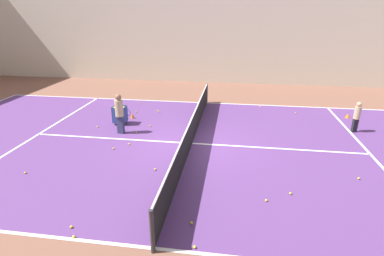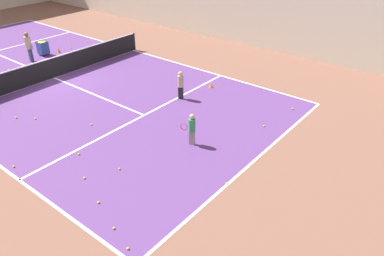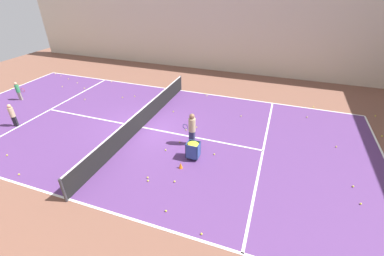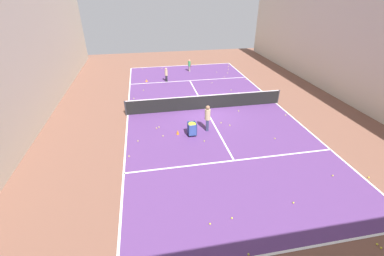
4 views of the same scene
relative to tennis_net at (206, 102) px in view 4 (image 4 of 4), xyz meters
The scene contains 57 objects.
ground_plane 0.57m from the tennis_net, ahead, with size 38.89×38.89×0.00m, color brown.
court_playing_area 0.57m from the tennis_net, ahead, with size 11.43×24.07×0.00m.
line_baseline_near 12.05m from the tennis_net, 90.00° to the right, with size 11.43×0.10×0.00m, color white.
line_baseline_far 12.05m from the tennis_net, 90.00° to the left, with size 11.43×0.10×0.00m, color white.
line_sideline_left 5.74m from the tennis_net, behind, with size 0.10×24.07×0.00m, color white.
line_sideline_right 5.74m from the tennis_net, ahead, with size 0.10×24.07×0.00m, color white.
line_service_near 6.64m from the tennis_net, 90.00° to the right, with size 11.43×0.10×0.00m, color white.
line_service_far 6.64m from the tennis_net, 90.00° to the left, with size 11.43×0.10×0.00m, color white.
line_centre_service 0.56m from the tennis_net, ahead, with size 0.10×13.24×0.00m, color white.
hall_enclosure_left 11.80m from the tennis_net, behind, with size 0.15×35.19×8.55m.
hall_enclosure_right 11.80m from the tennis_net, ahead, with size 0.15×35.19×8.55m.
tennis_net is the anchor object (origin of this frame).
player_near_baseline 9.65m from the tennis_net, 92.98° to the right, with size 0.31×0.58×1.27m.
coach_at_net 3.26m from the tennis_net, 78.63° to the left, with size 0.40×0.70×1.72m.
child_midcourt 7.15m from the tennis_net, 71.67° to the right, with size 0.34×0.34×1.35m.
ball_cart 3.99m from the tennis_net, 64.69° to the left, with size 0.51×0.58×0.87m.
training_cone_0 8.27m from the tennis_net, 59.79° to the right, with size 0.22×0.22×0.21m, color orange.
training_cone_1 4.22m from the tennis_net, 52.44° to the left, with size 0.18×0.18×0.29m, color orange.
tennis_ball_0 2.69m from the tennis_net, 74.43° to the left, with size 0.07×0.07×0.07m, color yellow.
tennis_ball_1 9.74m from the tennis_net, 116.31° to the left, with size 0.07×0.07×0.07m, color yellow.
tennis_ball_2 2.53m from the tennis_net, 101.89° to the left, with size 0.07×0.07×0.07m, color yellow.
tennis_ball_3 6.27m from the tennis_net, 36.71° to the left, with size 0.07×0.07×0.07m, color yellow.
tennis_ball_4 12.87m from the tennis_net, 105.31° to the left, with size 0.07×0.07×0.07m, color yellow.
tennis_ball_5 10.68m from the tennis_net, 77.68° to the left, with size 0.07×0.07×0.07m, color yellow.
tennis_ball_6 4.86m from the tennis_net, behind, with size 0.07×0.07×0.07m, color yellow.
tennis_ball_7 5.91m from the tennis_net, 122.24° to the left, with size 0.07×0.07×0.07m, color yellow.
tennis_ball_8 12.20m from the tennis_net, 68.42° to the right, with size 0.07×0.07×0.07m, color yellow.
tennis_ball_9 7.60m from the tennis_net, 43.63° to the left, with size 0.07×0.07×0.07m, color yellow.
tennis_ball_10 9.32m from the tennis_net, 117.83° to the right, with size 0.07×0.07×0.07m, color yellow.
tennis_ball_11 5.90m from the tennis_net, 109.37° to the right, with size 0.07×0.07×0.07m, color yellow.
tennis_ball_12 4.33m from the tennis_net, 31.89° to the left, with size 0.07×0.07×0.07m, color yellow.
tennis_ball_13 2.53m from the tennis_net, 158.91° to the left, with size 0.07×0.07×0.07m, color yellow.
tennis_ball_14 4.93m from the tennis_net, 44.48° to the left, with size 0.07×0.07×0.07m, color yellow.
tennis_ball_15 12.00m from the tennis_net, 83.84° to the left, with size 0.07×0.07×0.07m, color yellow.
tennis_ball_16 10.68m from the tennis_net, 116.84° to the right, with size 0.07×0.07×0.07m, color yellow.
tennis_ball_17 12.14m from the tennis_net, 97.93° to the right, with size 0.07×0.07×0.07m, color yellow.
tennis_ball_18 5.80m from the tennis_net, 158.01° to the left, with size 0.07×0.07×0.07m, color yellow.
tennis_ball_19 4.53m from the tennis_net, 31.95° to the left, with size 0.07×0.07×0.07m, color yellow.
tennis_ball_20 10.13m from the tennis_net, 98.50° to the left, with size 0.07×0.07×0.07m, color yellow.
tennis_ball_21 3.08m from the tennis_net, 108.83° to the left, with size 0.07×0.07×0.07m, color yellow.
tennis_ball_22 4.57m from the tennis_net, 133.21° to the right, with size 0.07×0.07×0.07m, color yellow.
tennis_ball_23 8.00m from the tennis_net, 133.11° to the right, with size 0.07×0.07×0.07m, color yellow.
tennis_ball_25 11.37m from the tennis_net, 78.07° to the right, with size 0.07×0.07×0.07m, color yellow.
tennis_ball_26 10.41m from the tennis_net, 82.55° to the left, with size 0.07×0.07×0.07m, color yellow.
tennis_ball_27 4.43m from the tennis_net, 143.93° to the right, with size 0.07×0.07×0.07m, color yellow.
tennis_ball_28 10.93m from the tennis_net, 122.93° to the left, with size 0.07×0.07×0.07m, color yellow.
tennis_ball_29 4.64m from the tennis_net, 75.85° to the left, with size 0.07×0.07×0.07m, color yellow.
tennis_ball_30 7.83m from the tennis_net, 117.44° to the right, with size 0.07×0.07×0.07m, color yellow.
tennis_ball_31 6.12m from the tennis_net, 29.44° to the right, with size 0.07×0.07×0.07m, color yellow.
tennis_ball_32 9.35m from the tennis_net, 110.61° to the right, with size 0.07×0.07×0.07m, color yellow.
tennis_ball_33 13.02m from the tennis_net, 105.23° to the left, with size 0.07×0.07×0.07m, color yellow.
tennis_ball_34 6.01m from the tennis_net, 161.17° to the left, with size 0.07×0.07×0.07m, color yellow.
tennis_ball_35 5.67m from the tennis_net, behind, with size 0.07×0.07×0.07m, color yellow.
tennis_ball_36 6.54m from the tennis_net, 46.47° to the right, with size 0.07×0.07×0.07m, color yellow.
tennis_ball_37 11.91m from the tennis_net, 116.07° to the right, with size 0.07×0.07×0.07m, color yellow.
tennis_ball_38 12.76m from the tennis_net, 115.45° to the right, with size 0.07×0.07×0.07m, color yellow.
tennis_ball_39 2.73m from the tennis_net, 53.49° to the left, with size 0.07×0.07×0.07m, color yellow.
Camera 4 is at (4.23, 17.05, 8.15)m, focal length 24.00 mm.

